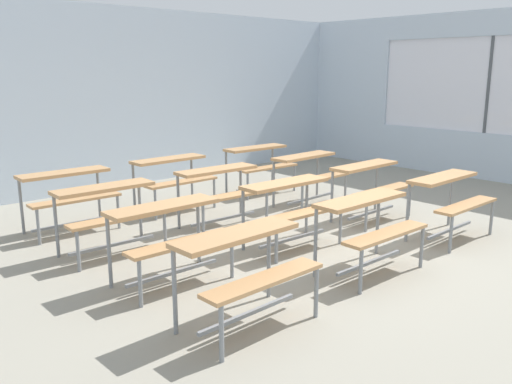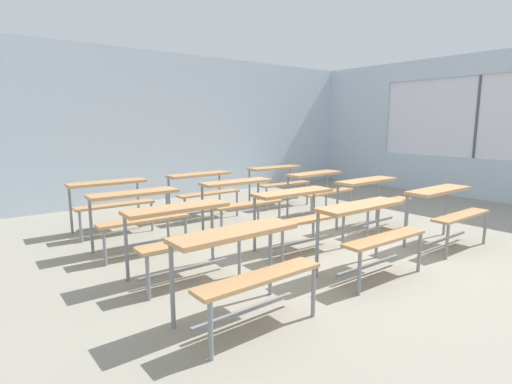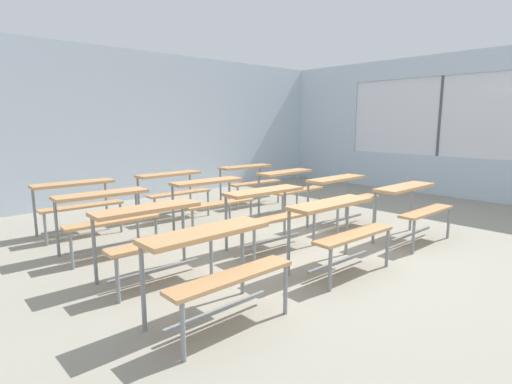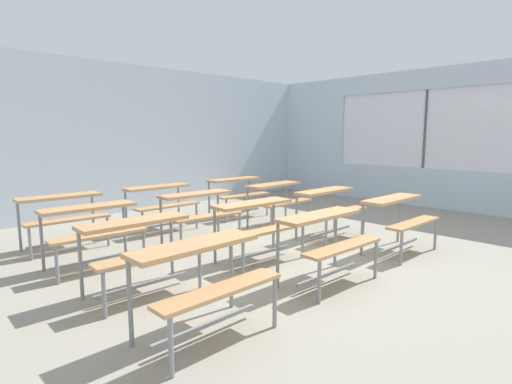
% 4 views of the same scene
% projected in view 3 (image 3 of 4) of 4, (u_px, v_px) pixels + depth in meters
% --- Properties ---
extents(ground, '(10.00, 9.00, 0.05)m').
position_uv_depth(ground, '(302.00, 247.00, 5.20)').
color(ground, gray).
extents(wall_back, '(10.00, 0.12, 3.00)m').
position_uv_depth(wall_back, '(139.00, 126.00, 8.22)').
color(wall_back, silver).
rests_on(wall_back, ground).
extents(wall_right, '(0.12, 9.00, 3.00)m').
position_uv_depth(wall_right, '(470.00, 129.00, 8.16)').
color(wall_right, silver).
rests_on(wall_right, ground).
extents(desk_bench_r0c0, '(1.11, 0.60, 0.74)m').
position_uv_depth(desk_bench_r0c0, '(215.00, 254.00, 3.15)').
color(desk_bench_r0c0, tan).
rests_on(desk_bench_r0c0, ground).
extents(desk_bench_r0c1, '(1.11, 0.61, 0.74)m').
position_uv_depth(desk_bench_r0c1, '(338.00, 220.00, 4.26)').
color(desk_bench_r0c1, tan).
rests_on(desk_bench_r0c1, ground).
extents(desk_bench_r0c2, '(1.10, 0.60, 0.74)m').
position_uv_depth(desk_bench_r0c2, '(412.00, 200.00, 5.33)').
color(desk_bench_r0c2, tan).
rests_on(desk_bench_r0c2, ground).
extents(desk_bench_r1c0, '(1.11, 0.61, 0.74)m').
position_uv_depth(desk_bench_r1c0, '(152.00, 226.00, 4.01)').
color(desk_bench_r1c0, tan).
rests_on(desk_bench_r1c0, ground).
extents(desk_bench_r1c1, '(1.13, 0.64, 0.74)m').
position_uv_depth(desk_bench_r1c1, '(270.00, 205.00, 5.02)').
color(desk_bench_r1c1, tan).
rests_on(desk_bench_r1c1, ground).
extents(desk_bench_r1c2, '(1.10, 0.59, 0.74)m').
position_uv_depth(desk_bench_r1c2, '(342.00, 190.00, 6.13)').
color(desk_bench_r1c2, tan).
rests_on(desk_bench_r1c2, ground).
extents(desk_bench_r2c0, '(1.12, 0.63, 0.74)m').
position_uv_depth(desk_bench_r2c0, '(105.00, 208.00, 4.82)').
color(desk_bench_r2c0, tan).
rests_on(desk_bench_r2c0, ground).
extents(desk_bench_r2c1, '(1.13, 0.65, 0.74)m').
position_uv_depth(desk_bench_r2c1, '(211.00, 193.00, 5.85)').
color(desk_bench_r2c1, tan).
rests_on(desk_bench_r2c1, ground).
extents(desk_bench_r2c2, '(1.12, 0.62, 0.74)m').
position_uv_depth(desk_bench_r2c2, '(290.00, 182.00, 6.91)').
color(desk_bench_r2c2, tan).
rests_on(desk_bench_r2c2, ground).
extents(desk_bench_r3c0, '(1.12, 0.62, 0.74)m').
position_uv_depth(desk_bench_r3c0, '(77.00, 195.00, 5.65)').
color(desk_bench_r3c0, tan).
rests_on(desk_bench_r3c0, ground).
extents(desk_bench_r3c1, '(1.10, 0.59, 0.74)m').
position_uv_depth(desk_bench_r3c1, '(173.00, 184.00, 6.65)').
color(desk_bench_r3c1, tan).
rests_on(desk_bench_r3c1, ground).
extents(desk_bench_r3c2, '(1.13, 0.64, 0.74)m').
position_uv_depth(desk_bench_r3c2, '(249.00, 175.00, 7.74)').
color(desk_bench_r3c2, tan).
rests_on(desk_bench_r3c2, ground).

